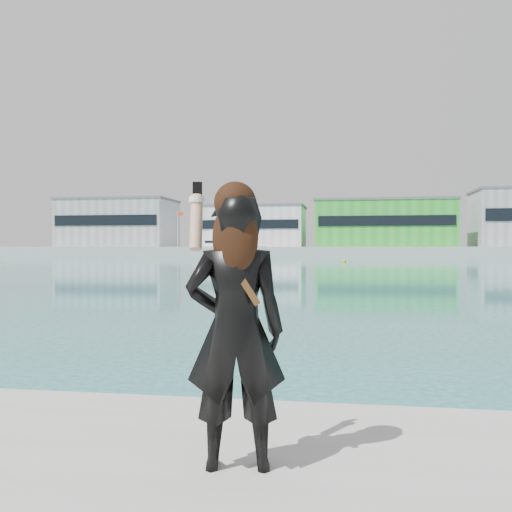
{
  "coord_description": "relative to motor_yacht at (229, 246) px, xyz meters",
  "views": [
    {
      "loc": [
        0.29,
        -3.44,
        2.02
      ],
      "look_at": [
        -0.32,
        0.3,
        1.95
      ],
      "focal_mm": 40.0,
      "sensor_mm": 36.0,
      "label": 1
    }
  ],
  "objects": [
    {
      "name": "warehouse_grey_left",
      "position": [
        -29.99,
        12.66,
        5.71
      ],
      "size": [
        26.52,
        16.36,
        11.5
      ],
      "color": "gray",
      "rests_on": "far_quay"
    },
    {
      "name": "flagpole_right",
      "position": [
        47.1,
        5.68,
        4.48
      ],
      "size": [
        1.28,
        0.16,
        8.0
      ],
      "color": "silver",
      "rests_on": "far_quay"
    },
    {
      "name": "motor_yacht",
      "position": [
        0.0,
        0.0,
        0.0
      ],
      "size": [
        16.23,
        9.23,
        7.31
      ],
      "rotation": [
        0.0,
        0.0,
        -0.33
      ],
      "color": "silver",
      "rests_on": "ground"
    },
    {
      "name": "warehouse_white",
      "position": [
        3.01,
        12.66,
        4.7
      ],
      "size": [
        24.48,
        15.35,
        9.5
      ],
      "color": "silver",
      "rests_on": "far_quay"
    },
    {
      "name": "woman",
      "position": [
        24.69,
        -115.72,
        -0.45
      ],
      "size": [
        0.6,
        0.45,
        1.59
      ],
      "rotation": [
        0.0,
        0.0,
        3.33
      ],
      "color": "black",
      "rests_on": "near_quay"
    },
    {
      "name": "buoy_near",
      "position": [
        24.74,
        -43.63,
        -2.06
      ],
      "size": [
        0.5,
        0.5,
        0.5
      ],
      "primitive_type": "sphere",
      "color": "yellow",
      "rests_on": "ground"
    },
    {
      "name": "buoy_far",
      "position": [
        5.09,
        -18.15,
        -2.06
      ],
      "size": [
        0.5,
        0.5,
        0.5
      ],
      "primitive_type": "sphere",
      "color": "yellow",
      "rests_on": "ground"
    },
    {
      "name": "warehouse_green",
      "position": [
        33.01,
        12.66,
        5.21
      ],
      "size": [
        30.6,
        16.36,
        10.5
      ],
      "color": "green",
      "rests_on": "far_quay"
    },
    {
      "name": "far_quay",
      "position": [
        25.01,
        14.68,
        -1.06
      ],
      "size": [
        320.0,
        40.0,
        2.0
      ],
      "primitive_type": "cube",
      "color": "#9E9E99",
      "rests_on": "ground"
    },
    {
      "name": "flagpole_left",
      "position": [
        -12.9,
        5.68,
        4.48
      ],
      "size": [
        1.28,
        0.16,
        8.0
      ],
      "color": "silver",
      "rests_on": "far_quay"
    }
  ]
}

